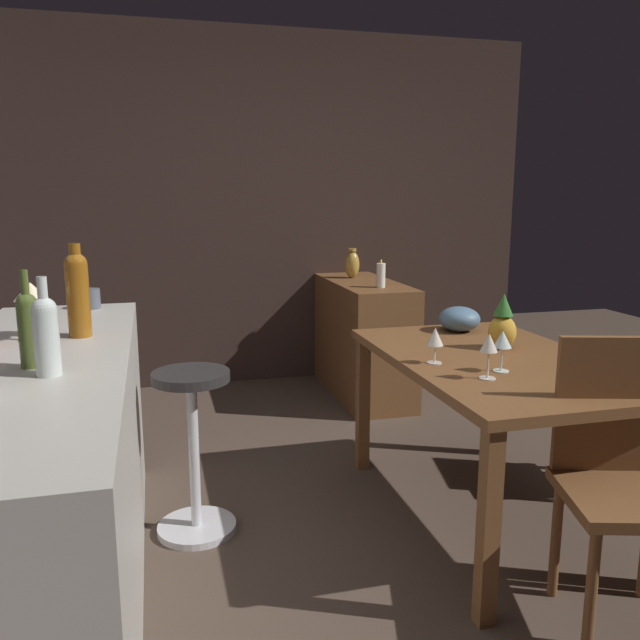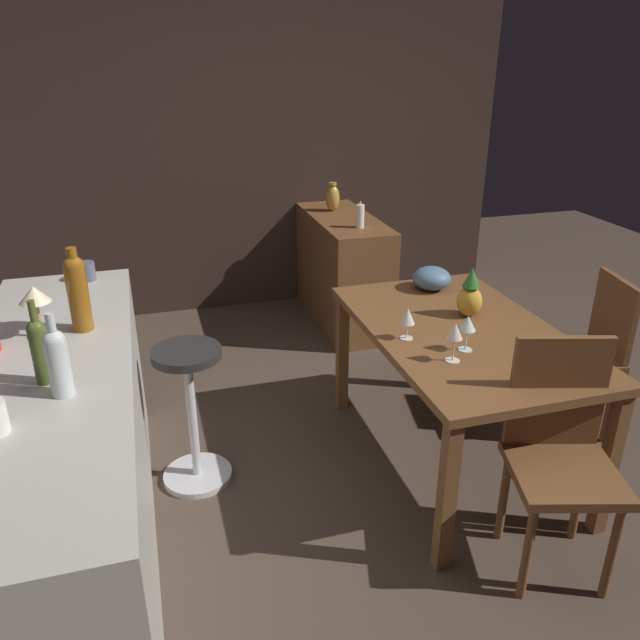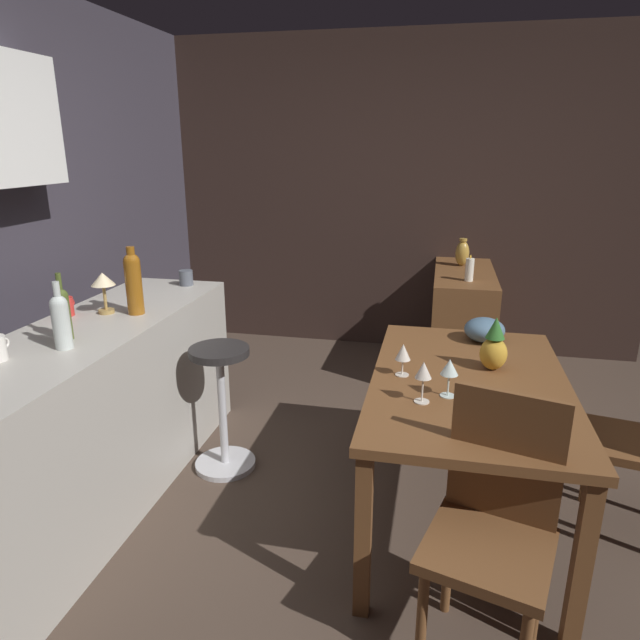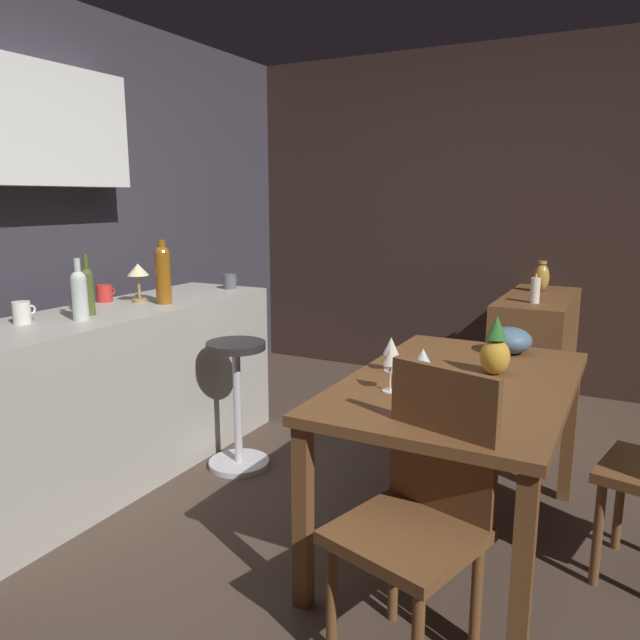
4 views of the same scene
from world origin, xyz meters
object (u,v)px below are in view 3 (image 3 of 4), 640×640
at_px(sideboard_cabinet, 461,324).
at_px(pillar_candle_tall, 469,270).
at_px(fruit_bowl, 485,330).
at_px(counter_lamp, 103,283).
at_px(pineapple_centerpiece, 494,347).
at_px(wine_glass_left, 449,368).
at_px(vase_brass, 462,253).
at_px(wine_glass_center, 403,353).
at_px(wine_bottle_clear, 61,319).
at_px(wine_glass_right, 423,372).
at_px(wine_bottle_olive, 63,311).
at_px(wine_bottle_amber, 133,281).
at_px(dining_table, 468,396).
at_px(bar_stool, 222,405).
at_px(chair_near_window, 494,523).
at_px(cup_red, 65,307).
at_px(cup_slate, 186,278).

xyz_separation_m(sideboard_cabinet, pillar_candle_tall, (-0.30, -0.02, 0.49)).
xyz_separation_m(fruit_bowl, counter_lamp, (-0.43, 1.92, 0.26)).
height_order(pineapple_centerpiece, fruit_bowl, pineapple_centerpiece).
bearing_deg(counter_lamp, pineapple_centerpiece, -88.74).
relative_size(wine_glass_left, vase_brass, 0.76).
bearing_deg(wine_glass_center, wine_bottle_clear, 105.35).
xyz_separation_m(wine_glass_right, wine_bottle_olive, (-0.02, 1.58, 0.16)).
bearing_deg(wine_bottle_amber, wine_bottle_clear, 175.97).
distance_m(wine_bottle_olive, counter_lamp, 0.41).
distance_m(dining_table, counter_lamp, 1.88).
bearing_deg(wine_bottle_clear, wine_bottle_amber, -4.03).
xyz_separation_m(dining_table, wine_bottle_amber, (0.12, 1.67, 0.42)).
distance_m(wine_glass_right, wine_bottle_clear, 1.53).
bearing_deg(bar_stool, wine_glass_center, -103.46).
bearing_deg(pineapple_centerpiece, chair_near_window, 177.59).
relative_size(wine_glass_center, wine_bottle_clear, 0.51).
distance_m(chair_near_window, pillar_candle_tall, 2.30).
bearing_deg(wine_glass_center, wine_bottle_olive, 100.81).
bearing_deg(wine_glass_right, cup_red, 80.71).
bearing_deg(cup_red, sideboard_cabinet, -47.71).
xyz_separation_m(cup_red, counter_lamp, (0.08, -0.18, 0.11)).
relative_size(bar_stool, vase_brass, 3.30).
bearing_deg(counter_lamp, wine_bottle_clear, -166.77).
bearing_deg(cup_red, wine_glass_center, -91.21).
relative_size(wine_glass_center, vase_brass, 0.69).
relative_size(dining_table, fruit_bowl, 6.71).
bearing_deg(cup_red, pineapple_centerpiece, -86.61).
relative_size(wine_bottle_clear, cup_red, 2.44).
bearing_deg(wine_bottle_olive, vase_brass, -36.81).
xyz_separation_m(wine_bottle_clear, counter_lamp, (0.51, 0.12, 0.03)).
bearing_deg(chair_near_window, bar_stool, 55.79).
bearing_deg(wine_glass_center, sideboard_cabinet, -9.85).
bearing_deg(fruit_bowl, vase_brass, 3.01).
distance_m(sideboard_cabinet, chair_near_window, 2.57).
relative_size(wine_glass_left, fruit_bowl, 0.78).
distance_m(wine_bottle_clear, pillar_candle_tall, 2.65).
relative_size(wine_bottle_amber, pillar_candle_tall, 1.88).
distance_m(fruit_bowl, wine_bottle_clear, 2.05).
bearing_deg(wine_bottle_clear, pillar_candle_tall, -41.60).
distance_m(chair_near_window, fruit_bowl, 1.26).
height_order(chair_near_window, wine_bottle_olive, wine_bottle_olive).
relative_size(cup_slate, counter_lamp, 0.56).
xyz_separation_m(fruit_bowl, cup_slate, (0.21, 1.78, 0.14)).
xyz_separation_m(wine_glass_center, vase_brass, (2.10, -0.31, 0.07)).
height_order(chair_near_window, wine_bottle_amber, wine_bottle_amber).
height_order(sideboard_cabinet, wine_bottle_amber, wine_bottle_amber).
height_order(bar_stool, wine_bottle_clear, wine_bottle_clear).
height_order(sideboard_cabinet, wine_glass_right, wine_glass_right).
xyz_separation_m(sideboard_cabinet, cup_slate, (-1.13, 1.72, 0.54)).
xyz_separation_m(dining_table, pillar_candle_tall, (1.57, -0.05, 0.24)).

